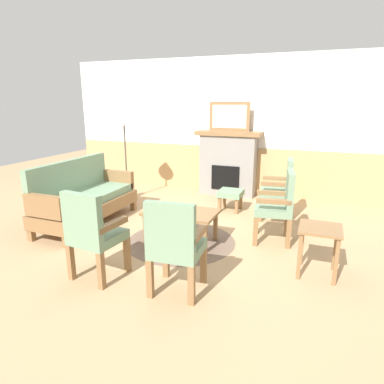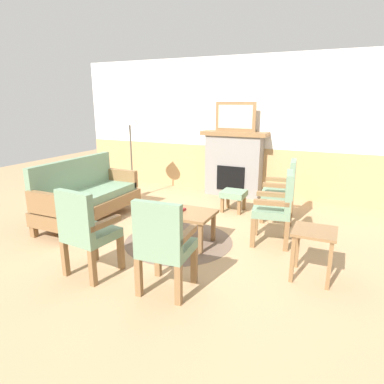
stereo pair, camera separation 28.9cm
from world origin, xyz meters
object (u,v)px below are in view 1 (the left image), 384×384
coffee_table (181,215)px  book_on_table (180,209)px  framed_picture (229,117)px  side_table (320,237)px  fireplace (228,163)px  armchair_by_window_left (280,186)px  armchair_near_fireplace (279,203)px  armchair_front_center (93,231)px  floor_lamp_by_couch (124,123)px  footstool (231,195)px  couch (84,199)px  armchair_front_left (175,243)px

coffee_table → book_on_table: book_on_table is taller
framed_picture → side_table: 3.54m
fireplace → armchair_by_window_left: (1.18, -1.14, -0.11)m
book_on_table → armchair_by_window_left: (1.12, 1.42, 0.08)m
fireplace → armchair_near_fireplace: fireplace is taller
framed_picture → armchair_front_center: size_ratio=0.82×
coffee_table → floor_lamp_by_couch: 2.57m
side_table → book_on_table: bearing=170.9°
book_on_table → footstool: size_ratio=0.45×
side_table → floor_lamp_by_couch: (-3.52, 1.79, 1.02)m
couch → coffee_table: couch is taller
armchair_by_window_left → side_table: bearing=-69.7°
coffee_table → armchair_near_fireplace: (1.21, 0.49, 0.15)m
armchair_near_fireplace → armchair_by_window_left: 0.94m
fireplace → couch: (-1.61, -2.44, -0.26)m
fireplace → footstool: size_ratio=3.25×
side_table → floor_lamp_by_couch: 4.08m
armchair_by_window_left → fireplace: bearing=135.9°
footstool → framed_picture: bearing=108.3°
fireplace → armchair_front_left: fireplace is taller
framed_picture → book_on_table: bearing=-88.8°
coffee_table → couch: bearing=175.6°
couch → armchair_by_window_left: same height
coffee_table → armchair_near_fireplace: 1.31m
couch → armchair_front_center: (1.20, -1.35, 0.14)m
fireplace → side_table: fireplace is taller
armchair_by_window_left → framed_picture: bearing=135.9°
framed_picture → armchair_near_fireplace: 2.64m
fireplace → armchair_front_center: (-0.42, -3.79, -0.11)m
framed_picture → armchair_front_center: (-0.42, -3.79, -1.02)m
fireplace → armchair_near_fireplace: (1.27, -2.07, -0.11)m
floor_lamp_by_couch → fireplace: bearing=31.3°
armchair_front_center → side_table: armchair_front_center is taller
armchair_front_left → armchair_front_center: (-0.92, -0.04, 0.00)m
framed_picture → coffee_table: bearing=-88.6°
armchair_near_fireplace → side_table: bearing=-55.0°
framed_picture → fireplace: bearing=-90.0°
armchair_near_fireplace → armchair_front_left: 1.85m
framed_picture → coffee_table: size_ratio=0.83×
armchair_by_window_left → floor_lamp_by_couch: (-2.90, 0.09, 0.91)m
coffee_table → armchair_by_window_left: (1.11, 1.43, 0.15)m
fireplace → armchair_front_left: size_ratio=1.33×
armchair_front_center → side_table: bearing=23.3°
armchair_near_fireplace → floor_lamp_by_couch: bearing=161.1°
footstool → fireplace: bearing=108.3°
fireplace → coffee_table: fireplace is taller
coffee_table → side_table: (1.74, -0.27, 0.05)m
fireplace → framed_picture: size_ratio=1.62×
floor_lamp_by_couch → armchair_front_center: bearing=-64.6°
couch → armchair_front_center: size_ratio=1.84×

